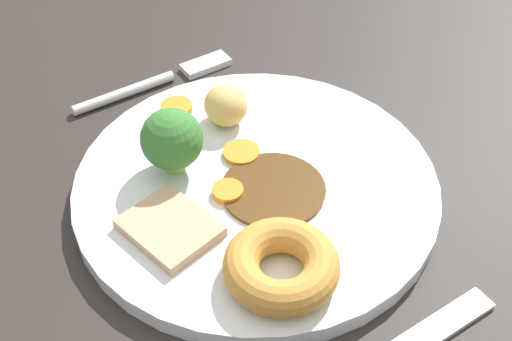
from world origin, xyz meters
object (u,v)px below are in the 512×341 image
object	(u,v)px
roast_potato_left	(220,107)
carrot_coin_back	(177,108)
broccoli_floret	(172,140)
dinner_plate	(256,187)
meat_slice_main	(170,228)
carrot_coin_side	(241,153)
fork	(159,81)
carrot_coin_front	(228,191)
yorkshire_pudding	(281,266)

from	to	relation	value
roast_potato_left	carrot_coin_back	size ratio (longest dim) A/B	1.42
broccoli_floret	dinner_plate	bearing A→B (deg)	47.59
meat_slice_main	carrot_coin_side	xyz separation A→B (cm)	(-4.39, 8.05, -0.18)
carrot_coin_side	broccoli_floret	distance (cm)	5.81
broccoli_floret	fork	bearing A→B (deg)	161.59
meat_slice_main	broccoli_floret	size ratio (longest dim) A/B	1.18
carrot_coin_side	carrot_coin_front	bearing A→B (deg)	-42.18
dinner_plate	carrot_coin_back	size ratio (longest dim) A/B	10.39
yorkshire_pudding	roast_potato_left	distance (cm)	16.23
meat_slice_main	carrot_coin_front	xyz separation A→B (cm)	(-1.17, 5.13, -0.12)
meat_slice_main	carrot_coin_front	size ratio (longest dim) A/B	2.70
fork	broccoli_floret	bearing A→B (deg)	-111.44
carrot_coin_front	carrot_coin_side	world-z (taller)	carrot_coin_front
carrot_coin_back	carrot_coin_front	bearing A→B (deg)	-5.18
meat_slice_main	carrot_coin_front	bearing A→B (deg)	102.84
yorkshire_pudding	fork	bearing A→B (deg)	174.24
yorkshire_pudding	carrot_coin_side	bearing A→B (deg)	162.96
carrot_coin_side	broccoli_floret	bearing A→B (deg)	-103.59
carrot_coin_back	carrot_coin_side	world-z (taller)	carrot_coin_back
roast_potato_left	fork	distance (cm)	9.60
dinner_plate	yorkshire_pudding	bearing A→B (deg)	-19.95
yorkshire_pudding	meat_slice_main	bearing A→B (deg)	-147.78
yorkshire_pudding	roast_potato_left	xyz separation A→B (cm)	(-15.73, 3.99, 0.43)
carrot_coin_back	yorkshire_pudding	bearing A→B (deg)	-4.78
fork	roast_potato_left	bearing A→B (deg)	-83.79
carrot_coin_front	broccoli_floret	bearing A→B (deg)	-154.34
broccoli_floret	fork	size ratio (longest dim) A/B	0.34
carrot_coin_front	yorkshire_pudding	bearing A→B (deg)	-4.25
yorkshire_pudding	fork	size ratio (longest dim) A/B	0.49
meat_slice_main	carrot_coin_front	distance (cm)	5.26
meat_slice_main	carrot_coin_side	distance (cm)	9.17
dinner_plate	yorkshire_pudding	xyz separation A→B (cm)	(8.55, -3.10, 1.88)
dinner_plate	carrot_coin_front	distance (cm)	2.68
dinner_plate	meat_slice_main	size ratio (longest dim) A/B	4.41
roast_potato_left	carrot_coin_front	world-z (taller)	roast_potato_left
roast_potato_left	carrot_coin_side	distance (cm)	4.43
carrot_coin_back	fork	world-z (taller)	carrot_coin_back
broccoli_floret	carrot_coin_side	bearing A→B (deg)	76.41
carrot_coin_front	fork	world-z (taller)	carrot_coin_front
carrot_coin_front	roast_potato_left	bearing A→B (deg)	155.53
dinner_plate	carrot_coin_front	world-z (taller)	carrot_coin_front
carrot_coin_front	carrot_coin_side	distance (cm)	4.35
meat_slice_main	fork	size ratio (longest dim) A/B	0.40
meat_slice_main	yorkshire_pudding	bearing A→B (deg)	32.22
carrot_coin_front	meat_slice_main	bearing A→B (deg)	-77.16
roast_potato_left	meat_slice_main	bearing A→B (deg)	-44.74
dinner_plate	carrot_coin_side	distance (cm)	3.16
dinner_plate	fork	world-z (taller)	dinner_plate
roast_potato_left	carrot_coin_front	xyz separation A→B (cm)	(7.41, -3.37, -1.32)
carrot_coin_back	dinner_plate	bearing A→B (deg)	8.27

